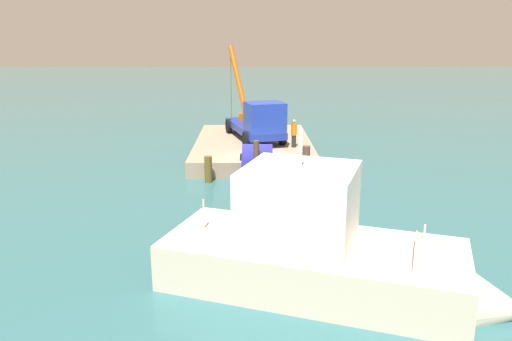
{
  "coord_description": "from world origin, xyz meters",
  "views": [
    {
      "loc": [
        27.64,
        -0.2,
        7.71
      ],
      "look_at": [
        1.22,
        0.11,
        0.55
      ],
      "focal_mm": 35.09,
      "sensor_mm": 36.0,
      "label": 1
    }
  ],
  "objects_px": {
    "salvaged_car": "(257,170)",
    "dock_worker": "(294,133)",
    "crane_truck": "(258,121)",
    "moored_yacht": "(354,274)"
  },
  "relations": [
    {
      "from": "dock_worker",
      "to": "moored_yacht",
      "type": "bearing_deg",
      "value": 1.48
    },
    {
      "from": "dock_worker",
      "to": "moored_yacht",
      "type": "distance_m",
      "value": 16.78
    },
    {
      "from": "crane_truck",
      "to": "salvaged_car",
      "type": "xyz_separation_m",
      "value": [
        6.54,
        -0.14,
        -1.57
      ]
    },
    {
      "from": "crane_truck",
      "to": "salvaged_car",
      "type": "distance_m",
      "value": 6.73
    },
    {
      "from": "dock_worker",
      "to": "salvaged_car",
      "type": "distance_m",
      "value": 5.43
    },
    {
      "from": "dock_worker",
      "to": "moored_yacht",
      "type": "height_order",
      "value": "moored_yacht"
    },
    {
      "from": "salvaged_car",
      "to": "moored_yacht",
      "type": "relative_size",
      "value": 0.38
    },
    {
      "from": "crane_truck",
      "to": "moored_yacht",
      "type": "relative_size",
      "value": 0.73
    },
    {
      "from": "salvaged_car",
      "to": "dock_worker",
      "type": "bearing_deg",
      "value": 153.48
    },
    {
      "from": "crane_truck",
      "to": "salvaged_car",
      "type": "bearing_deg",
      "value": -1.24
    }
  ]
}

